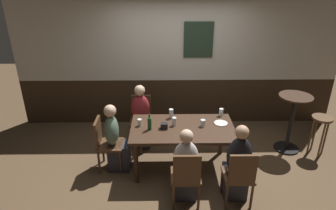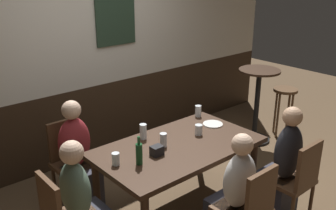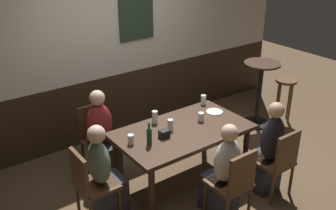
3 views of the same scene
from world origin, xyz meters
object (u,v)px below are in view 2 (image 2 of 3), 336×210
pint_glass_stout (143,132)px  pint_glass_pale (116,160)px  beer_glass_tall (163,141)px  bar_stool (285,99)px  chair_right_near (296,178)px  highball_clear (199,130)px  chair_mid_near (249,207)px  condiment_caddy (157,151)px  person_right_near (282,171)px  beer_bottle_green (139,153)px  tumbler_short (198,111)px  plate_white_large (213,124)px  chair_left_far (71,157)px  person_mid_near (234,201)px  dining_table (178,152)px  side_bar_table (257,100)px  person_left_far (78,164)px

pint_glass_stout → pint_glass_pale: 0.57m
beer_glass_tall → bar_stool: beer_glass_tall is taller
chair_right_near → highball_clear: 1.05m
pint_glass_stout → highball_clear: bearing=-30.8°
chair_mid_near → highball_clear: 1.02m
highball_clear → bar_stool: size_ratio=0.15×
pint_glass_pale → condiment_caddy: 0.40m
chair_mid_near → person_right_near: (0.71, 0.16, -0.00)m
person_right_near → beer_bottle_green: bearing=151.5°
tumbler_short → plate_white_large: bearing=-100.3°
pint_glass_stout → highball_clear: (0.49, -0.29, -0.02)m
chair_left_far → person_mid_near: 1.75m
dining_table → pint_glass_pale: 0.69m
person_mid_near → side_bar_table: bearing=32.3°
dining_table → plate_white_large: (0.62, 0.12, 0.09)m
chair_mid_near → plate_white_large: chair_mid_near is taller
highball_clear → person_mid_near: bearing=-112.9°
pint_glass_stout → beer_bottle_green: size_ratio=0.59×
tumbler_short → highball_clear: size_ratio=1.19×
beer_bottle_green → plate_white_large: beer_bottle_green is taller
condiment_caddy → bar_stool: condiment_caddy is taller
tumbler_short → beer_bottle_green: beer_bottle_green is taller
beer_glass_tall → bar_stool: size_ratio=0.19×
dining_table → highball_clear: highball_clear is taller
pint_glass_stout → condiment_caddy: bearing=-108.1°
chair_right_near → side_bar_table: 1.86m
pint_glass_stout → condiment_caddy: size_ratio=1.42×
highball_clear → side_bar_table: side_bar_table is taller
dining_table → chair_mid_near: bearing=-90.0°
chair_mid_near → highball_clear: size_ratio=8.18×
chair_left_far → plate_white_large: 1.56m
beer_glass_tall → side_bar_table: size_ratio=0.13×
plate_white_large → condiment_caddy: size_ratio=1.98×
person_mid_near → plate_white_large: (0.62, 0.84, 0.28)m
chair_right_near → chair_left_far: bearing=129.0°
bar_stool → condiment_caddy: bearing=-171.8°
dining_table → person_mid_near: size_ratio=1.45×
chair_mid_near → person_left_far: (-0.71, 1.60, -0.01)m
person_left_far → highball_clear: size_ratio=10.74×
chair_mid_near → bar_stool: (2.39, 1.24, 0.07)m
pint_glass_pale → dining_table: bearing=-5.9°
pint_glass_pale → condiment_caddy: pint_glass_pale is taller
person_left_far → condiment_caddy: size_ratio=10.51×
person_right_near → beer_glass_tall: person_right_near is taller
beer_bottle_green → condiment_caddy: bearing=7.4°
tumbler_short → bar_stool: tumbler_short is taller
chair_mid_near → person_right_near: person_right_near is taller
person_left_far → highball_clear: 1.27m
chair_mid_near → pint_glass_stout: (-0.17, 1.22, 0.31)m
chair_left_far → plate_white_large: chair_left_far is taller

